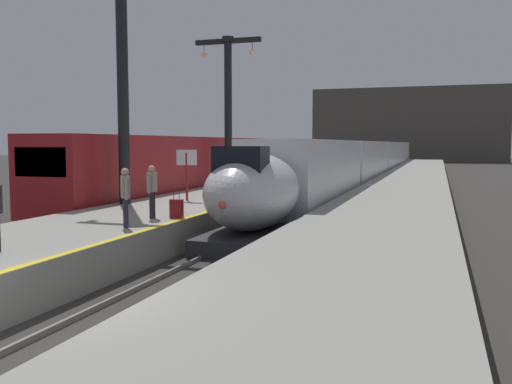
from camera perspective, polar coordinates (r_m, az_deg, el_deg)
name	(u,v)px	position (r m, az deg, el deg)	size (l,w,h in m)	color
ground_plane	(50,357)	(9.93, -20.35, -15.54)	(260.00, 260.00, 0.00)	#33302D
platform_left	(265,192)	(33.61, 0.94, 0.02)	(4.80, 110.00, 1.05)	gray
platform_right	(404,196)	(32.16, 14.86, -0.37)	(4.80, 110.00, 1.05)	gray
platform_left_safety_stripe	(302,184)	(32.97, 4.73, 0.83)	(0.20, 107.80, 0.01)	yellow
rail_main_left	(328,197)	(35.52, 7.35, -0.51)	(0.08, 110.00, 0.12)	slate
rail_main_right	(352,198)	(35.27, 9.75, -0.58)	(0.08, 110.00, 0.12)	slate
rail_secondary_left	(210,193)	(37.87, -4.77, -0.14)	(0.08, 110.00, 0.12)	slate
rail_secondary_right	(230,194)	(37.32, -2.65, -0.21)	(0.08, 110.00, 0.12)	slate
highspeed_train_main	(371,160)	(51.63, 11.66, 3.26)	(2.92, 74.53, 3.60)	silver
regional_train_adjacent	(222,163)	(37.86, -3.49, 3.00)	(2.85, 36.60, 3.80)	maroon
station_column_mid	(122,45)	(22.86, -13.55, 14.43)	(4.00, 0.68, 10.44)	black
station_column_far	(228,95)	(32.94, -2.87, 9.84)	(4.00, 0.68, 8.53)	black
passenger_near_edge	(152,187)	(17.98, -10.59, 0.47)	(0.27, 0.56, 1.69)	#23232D
passenger_far_waiting	(125,193)	(16.12, -13.21, -0.09)	(0.41, 0.46, 1.69)	#23232D
rolling_suitcase	(177,209)	(17.98, -8.13, -1.69)	(0.40, 0.22, 0.98)	maroon
departure_info_board	(187,164)	(23.46, -7.11, 2.81)	(0.90, 0.10, 2.12)	maroon
terminus_back_wall	(407,125)	(109.45, 15.20, 6.67)	(36.00, 2.00, 14.00)	#4C4742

